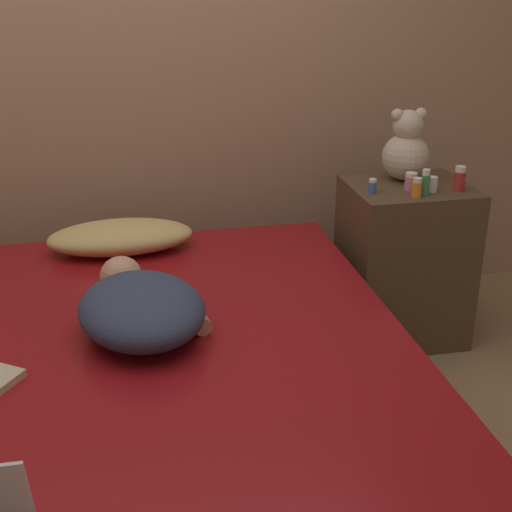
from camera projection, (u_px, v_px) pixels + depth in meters
ground_plane at (150, 476)px, 2.39m from camera, size 12.00×12.00×0.00m
wall_back at (112, 34)px, 3.07m from camera, size 8.00×0.06×2.60m
bed at (146, 417)px, 2.29m from camera, size 1.75×2.08×0.48m
nightstand at (404, 262)px, 3.16m from camera, size 0.51×0.44×0.71m
pillow at (121, 237)px, 2.93m from camera, size 0.59×0.29×0.13m
person_lying at (141, 307)px, 2.29m from camera, size 0.48×0.65×0.18m
teddy_bear at (406, 149)px, 3.05m from camera, size 0.20×0.20×0.31m
bottle_pink at (411, 181)px, 2.95m from camera, size 0.05×0.05×0.07m
bottle_white at (432, 184)px, 2.93m from camera, size 0.04×0.04×0.06m
bottle_red at (460, 179)px, 2.94m from camera, size 0.05×0.05×0.10m
bottle_orange at (417, 188)px, 2.86m from camera, size 0.04×0.04×0.08m
bottle_green at (426, 182)px, 2.88m from camera, size 0.03×0.03×0.11m
bottle_blue at (373, 186)px, 2.91m from camera, size 0.03×0.03×0.06m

